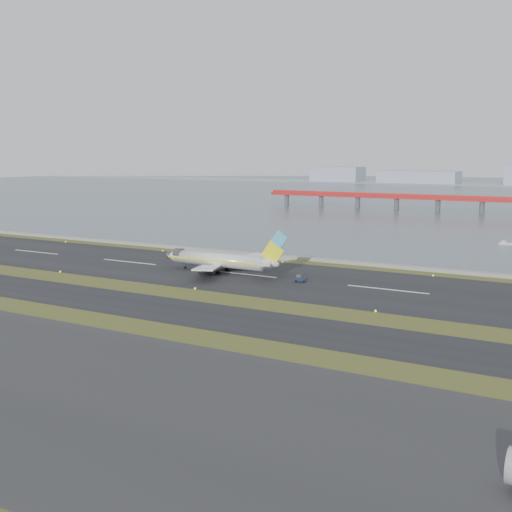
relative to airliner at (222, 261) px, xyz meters
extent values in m
plane|color=#364217|center=(6.04, -28.95, -3.46)|extent=(1000.00, 1000.00, 0.00)
cube|color=black|center=(6.04, -40.95, -3.41)|extent=(1000.00, 18.00, 0.10)
cube|color=black|center=(6.04, 1.05, -3.41)|extent=(1000.00, 45.00, 0.10)
cube|color=gray|center=(6.04, 31.05, -2.96)|extent=(1000.00, 2.50, 1.00)
cube|color=#42515F|center=(6.04, 431.05, -3.46)|extent=(1400.00, 800.00, 1.30)
cube|color=red|center=(26.04, 221.05, 4.04)|extent=(260.00, 5.00, 1.60)
cube|color=red|center=(26.04, 221.05, 5.54)|extent=(260.00, 0.40, 1.40)
cylinder|color=#4C4C51|center=(-69.96, 221.05, -0.46)|extent=(2.80, 2.80, 7.00)
cylinder|color=#4C4C51|center=(26.04, 221.05, -0.46)|extent=(2.80, 2.80, 7.00)
cube|color=#9CA6B9|center=(-213.96, 591.05, 5.54)|extent=(60.00, 35.00, 18.00)
cube|color=#9CA6B9|center=(-113.96, 591.05, 3.54)|extent=(90.00, 35.00, 14.00)
cylinder|color=silver|center=(-1.50, 0.00, 0.04)|extent=(28.00, 3.80, 3.80)
cone|color=silver|center=(-17.10, 0.00, 0.04)|extent=(3.20, 3.80, 3.80)
cone|color=silver|center=(14.70, 0.00, 0.34)|extent=(5.00, 3.80, 3.80)
cube|color=#FBFA1A|center=(-1.50, -1.92, 0.04)|extent=(31.00, 0.06, 0.45)
cube|color=#FBFA1A|center=(-1.50, 1.92, 0.04)|extent=(31.00, 0.06, 0.45)
cube|color=silver|center=(0.70, -8.50, -0.66)|extent=(11.31, 15.89, 1.66)
cube|color=silver|center=(0.70, 8.50, -0.66)|extent=(11.31, 15.89, 1.66)
cylinder|color=#3D3D42|center=(-1.00, -6.00, -1.86)|extent=(4.20, 2.10, 2.10)
cylinder|color=#3D3D42|center=(-1.00, 6.00, -1.86)|extent=(4.20, 2.10, 2.10)
cube|color=#FBFA1A|center=(15.50, 0.00, 3.24)|extent=(6.80, 0.35, 6.85)
cube|color=#51BAE6|center=(17.40, 0.00, 6.94)|extent=(4.85, 0.37, 4.90)
cube|color=silver|center=(15.00, -3.80, 0.84)|extent=(5.64, 6.80, 0.22)
cube|color=silver|center=(15.00, 3.80, 0.84)|extent=(5.64, 6.80, 0.22)
cylinder|color=black|center=(-12.50, 0.00, -3.01)|extent=(0.80, 0.28, 0.80)
cylinder|color=black|center=(0.00, -2.80, -2.91)|extent=(1.00, 0.38, 1.00)
cylinder|color=black|center=(0.00, 2.80, -2.91)|extent=(1.00, 0.38, 1.00)
cube|color=#141D37|center=(23.91, -0.91, -2.66)|extent=(3.20, 2.46, 1.06)
cube|color=#3D3D42|center=(23.58, -1.03, -1.96)|extent=(1.62, 1.67, 0.62)
cylinder|color=black|center=(23.24, -1.91, -3.15)|extent=(0.67, 0.46, 0.62)
cylinder|color=black|center=(22.76, -0.58, -3.15)|extent=(0.67, 0.46, 0.62)
cylinder|color=black|center=(25.07, -1.24, -3.15)|extent=(0.67, 0.46, 0.62)
cylinder|color=black|center=(24.58, 0.08, -3.15)|extent=(0.67, 0.46, 0.62)
cube|color=#BCBCC1|center=(58.15, 97.78, -3.11)|extent=(6.40, 3.34, 0.79)
cube|color=#BCBCC1|center=(56.88, 97.46, -2.41)|extent=(2.03, 1.78, 0.79)
camera|label=1|loc=(93.42, -144.11, 28.19)|focal=45.00mm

